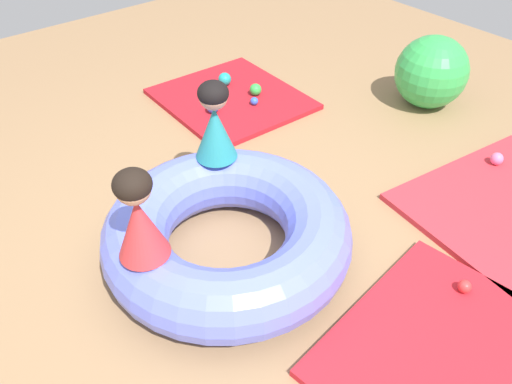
# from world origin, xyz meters

# --- Properties ---
(ground_plane) EXTENTS (8.00, 8.00, 0.00)m
(ground_plane) POSITION_xyz_m (0.00, 0.00, 0.00)
(ground_plane) COLOR #93704C
(gym_mat_far_left) EXTENTS (1.15, 1.06, 0.04)m
(gym_mat_far_left) POSITION_xyz_m (-1.49, 1.05, 0.02)
(gym_mat_far_left) COLOR #B21923
(gym_mat_far_left) RESTS_ON ground
(inflatable_cushion) EXTENTS (1.34, 1.34, 0.36)m
(inflatable_cushion) POSITION_xyz_m (-0.10, -0.02, 0.18)
(inflatable_cushion) COLOR #6070E5
(inflatable_cushion) RESTS_ON ground
(child_in_teal) EXTENTS (0.32, 0.32, 0.48)m
(child_in_teal) POSITION_xyz_m (-0.52, 0.22, 0.59)
(child_in_teal) COLOR teal
(child_in_teal) RESTS_ON inflatable_cushion
(child_in_red) EXTENTS (0.32, 0.32, 0.47)m
(child_in_red) POSITION_xyz_m (-0.09, -0.50, 0.59)
(child_in_red) COLOR red
(child_in_red) RESTS_ON inflatable_cushion
(play_ball_blue) EXTENTS (0.10, 0.10, 0.10)m
(play_ball_blue) POSITION_xyz_m (-1.38, 0.79, 0.09)
(play_ball_blue) COLOR blue
(play_ball_blue) RESTS_ON gym_mat_far_left
(play_ball_green) EXTENTS (0.10, 0.10, 0.10)m
(play_ball_green) POSITION_xyz_m (-1.39, 1.23, 0.09)
(play_ball_green) COLOR green
(play_ball_green) RESTS_ON gym_mat_far_left
(play_ball_pink) EXTENTS (0.09, 0.09, 0.09)m
(play_ball_pink) POSITION_xyz_m (0.38, 1.88, 0.08)
(play_ball_pink) COLOR pink
(play_ball_pink) RESTS_ON gym_mat_front
(play_ball_teal) EXTENTS (0.11, 0.11, 0.11)m
(play_ball_teal) POSITION_xyz_m (-1.69, 1.13, 0.09)
(play_ball_teal) COLOR teal
(play_ball_teal) RESTS_ON gym_mat_far_left
(play_ball_red) EXTENTS (0.07, 0.07, 0.07)m
(play_ball_red) POSITION_xyz_m (0.88, 0.74, 0.07)
(play_ball_red) COLOR red
(play_ball_red) RESTS_ON gym_mat_near_left
(play_ball_blue_second) EXTENTS (0.06, 0.06, 0.06)m
(play_ball_blue_second) POSITION_xyz_m (-1.27, 1.12, 0.07)
(play_ball_blue_second) COLOR blue
(play_ball_blue_second) RESTS_ON gym_mat_far_left
(exercise_ball_large) EXTENTS (0.57, 0.57, 0.57)m
(exercise_ball_large) POSITION_xyz_m (-0.46, 2.24, 0.28)
(exercise_ball_large) COLOR green
(exercise_ball_large) RESTS_ON ground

